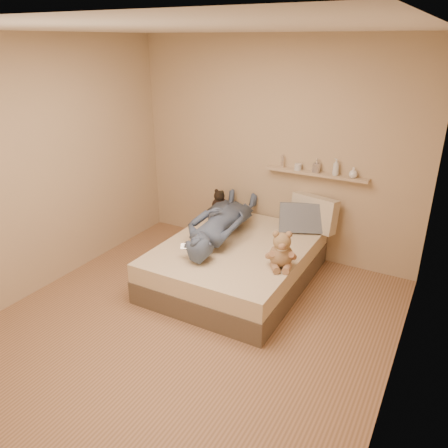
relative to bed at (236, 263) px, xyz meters
The scene contains 10 objects.
room 1.42m from the bed, 90.00° to the right, with size 3.80×3.80×3.80m.
bed is the anchor object (origin of this frame).
game_console 0.70m from the bed, 117.58° to the right, with size 0.17×0.12×0.05m.
teddy_bear 0.77m from the bed, 21.03° to the right, with size 0.31×0.32×0.39m.
dark_plush 1.04m from the bed, 130.42° to the left, with size 0.21×0.21×0.32m.
pillow_cream 1.10m from the bed, 54.59° to the left, with size 0.55×0.16×0.40m, color beige.
pillow_grey 0.93m from the bed, 54.78° to the left, with size 0.50×0.14×0.34m, color slate.
person 0.51m from the bed, 155.94° to the left, with size 0.58×1.58×0.38m, color #414F67.
wall_shelf 1.38m from the bed, 58.82° to the left, with size 1.20×0.12×0.03m, color tan.
shelf_bottles 1.49m from the bed, 53.06° to the left, with size 0.92×0.13×0.19m.
Camera 1 is at (1.98, -2.91, 2.52)m, focal length 35.00 mm.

